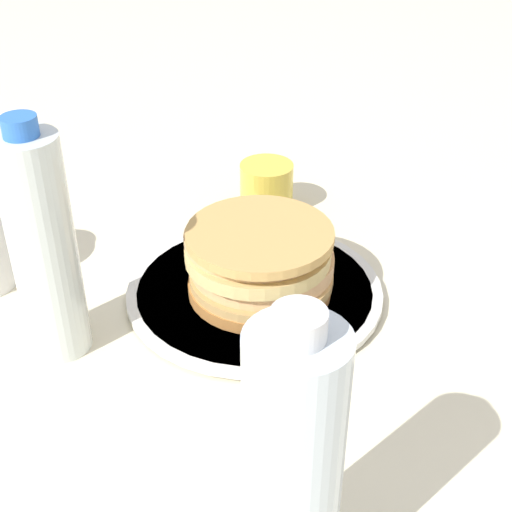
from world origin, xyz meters
TOP-DOWN VIEW (x-y plane):
  - ground_plane at (0.00, 0.00)m, footprint 4.00×4.00m
  - plate at (-0.00, -0.03)m, footprint 0.28×0.28m
  - pancake_stack at (-0.01, -0.03)m, footprint 0.17×0.16m
  - juice_glass at (0.08, -0.20)m, footprint 0.07×0.07m
  - water_bottle_mid at (0.13, 0.14)m, footprint 0.06×0.06m
  - water_bottle_far at (-0.18, 0.25)m, footprint 0.06×0.06m

SIDE VIEW (x-z plane):
  - ground_plane at x=0.00m, z-range 0.00..0.00m
  - plate at x=0.00m, z-range 0.00..0.01m
  - juice_glass at x=0.08m, z-range 0.00..0.07m
  - pancake_stack at x=-0.01m, z-range 0.01..0.09m
  - water_bottle_far at x=-0.18m, z-range -0.01..0.23m
  - water_bottle_mid at x=0.13m, z-range -0.01..0.24m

